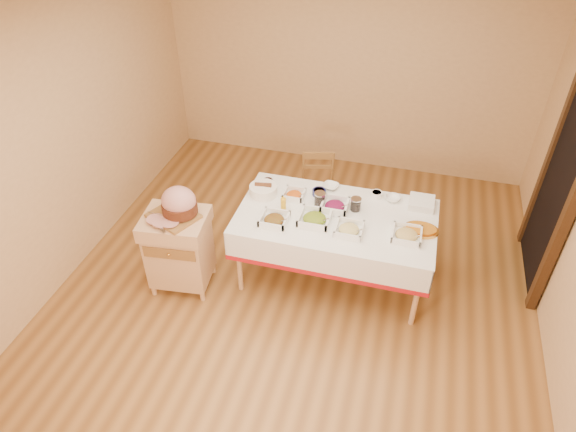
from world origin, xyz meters
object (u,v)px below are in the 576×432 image
(preserve_jar_left, at_px, (320,200))
(bread_basket, at_px, (263,190))
(dining_table, at_px, (335,229))
(brass_platter, at_px, (421,229))
(dining_chair, at_px, (318,190))
(mustard_bottle, at_px, (283,204))
(plate_stack, at_px, (422,203))
(ham_on_board, at_px, (178,205))
(preserve_jar_right, at_px, (356,205))
(butcher_cart, at_px, (179,247))

(preserve_jar_left, xyz_separation_m, bread_basket, (-0.56, 0.02, -0.01))
(dining_table, xyz_separation_m, brass_platter, (0.76, -0.02, 0.18))
(dining_chair, xyz_separation_m, mustard_bottle, (-0.14, -0.88, 0.41))
(brass_platter, bearing_deg, preserve_jar_left, 171.48)
(bread_basket, distance_m, plate_stack, 1.50)
(ham_on_board, height_order, plate_stack, ham_on_board)
(dining_table, height_order, bread_basket, bread_basket)
(dining_table, xyz_separation_m, dining_chair, (-0.35, 0.83, -0.17))
(brass_platter, bearing_deg, dining_table, 178.47)
(plate_stack, xyz_separation_m, brass_platter, (0.02, -0.38, -0.02))
(bread_basket, xyz_separation_m, brass_platter, (1.51, -0.17, -0.03))
(brass_platter, bearing_deg, mustard_bottle, -178.97)
(plate_stack, bearing_deg, ham_on_board, -158.54)
(bread_basket, bearing_deg, preserve_jar_right, -0.57)
(dining_table, height_order, butcher_cart, butcher_cart)
(preserve_jar_left, distance_m, preserve_jar_right, 0.34)
(plate_stack, bearing_deg, preserve_jar_left, -165.34)
(bread_basket, bearing_deg, butcher_cart, -135.17)
(ham_on_board, height_order, bread_basket, ham_on_board)
(preserve_jar_left, height_order, mustard_bottle, mustard_bottle)
(plate_stack, distance_m, brass_platter, 0.39)
(butcher_cart, relative_size, ham_on_board, 1.85)
(dining_table, distance_m, dining_chair, 0.92)
(butcher_cart, bearing_deg, preserve_jar_right, 22.15)
(ham_on_board, xyz_separation_m, preserve_jar_left, (1.16, 0.58, -0.13))
(dining_chair, height_order, ham_on_board, ham_on_board)
(butcher_cart, relative_size, mustard_bottle, 5.15)
(dining_table, bearing_deg, ham_on_board, -161.27)
(dining_table, relative_size, preserve_jar_right, 14.21)
(preserve_jar_right, height_order, plate_stack, preserve_jar_right)
(bread_basket, bearing_deg, mustard_bottle, -36.55)
(mustard_bottle, height_order, brass_platter, mustard_bottle)
(dining_chair, bearing_deg, bread_basket, -119.76)
(dining_table, distance_m, preserve_jar_right, 0.30)
(dining_chair, bearing_deg, plate_stack, -23.28)
(preserve_jar_left, bearing_deg, dining_table, -33.34)
(plate_stack, relative_size, brass_platter, 0.74)
(preserve_jar_left, bearing_deg, plate_stack, 14.66)
(dining_chair, xyz_separation_m, ham_on_board, (-0.99, -1.29, 0.52))
(ham_on_board, distance_m, preserve_jar_right, 1.61)
(dining_table, distance_m, brass_platter, 0.78)
(ham_on_board, distance_m, mustard_bottle, 0.95)
(butcher_cart, bearing_deg, ham_on_board, 38.06)
(bread_basket, relative_size, brass_platter, 0.87)
(brass_platter, bearing_deg, dining_chair, 142.58)
(dining_table, relative_size, plate_stack, 7.87)
(dining_table, relative_size, ham_on_board, 4.10)
(preserve_jar_right, bearing_deg, butcher_cart, -157.85)
(dining_chair, relative_size, mustard_bottle, 5.17)
(plate_stack, bearing_deg, dining_chair, 156.72)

